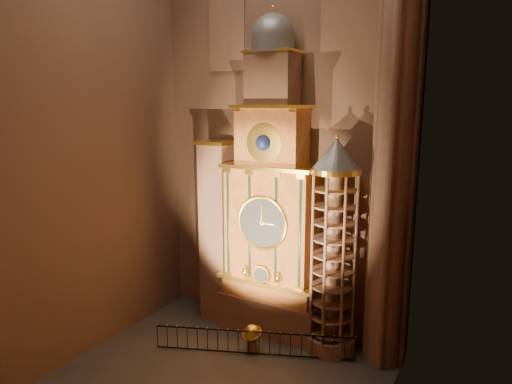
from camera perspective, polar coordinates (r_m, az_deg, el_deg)
The scene contains 11 objects.
floor at distance 22.39m, azimuth -4.44°, elevation -22.05°, with size 14.00×14.00×0.00m, color #383330.
wall_back at distance 23.98m, azimuth 3.13°, elevation 8.16°, with size 22.00×22.00×0.00m, color brown.
wall_left at distance 23.40m, azimuth -19.47°, elevation 7.47°, with size 22.00×22.00×0.00m, color brown.
wall_right at distance 15.98m, azimuth 16.53°, elevation 6.19°, with size 22.00×22.00×0.00m, color brown.
astronomical_clock at distance 23.69m, azimuth 1.93°, elevation -2.45°, with size 5.60×2.41×16.70m.
portrait_tower at distance 25.77m, azimuth -4.85°, elevation -4.87°, with size 1.80×1.60×10.20m.
stair_turret at distance 22.53m, azimuth 9.61°, elevation -7.06°, with size 2.50×2.50×10.80m.
gothic_pier at distance 21.05m, azimuth 17.14°, elevation 7.26°, with size 2.04×2.04×22.00m.
stained_glass_window at distance 25.78m, azimuth -3.67°, elevation 20.63°, with size 2.20×0.14×5.20m.
celestial_globe at distance 23.70m, azimuth -0.52°, elevation -17.55°, with size 1.19×1.15×1.44m.
iron_railing at distance 23.53m, azimuth -0.28°, elevation -18.36°, with size 9.13×3.66×1.21m.
Camera 1 is at (10.43, -15.56, 12.27)m, focal length 32.00 mm.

